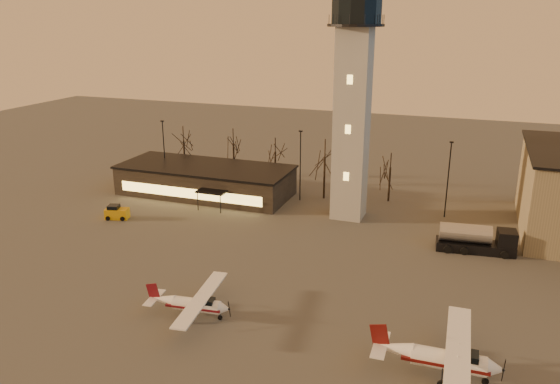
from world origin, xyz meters
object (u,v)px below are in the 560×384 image
at_px(fuel_truck, 475,241).
at_px(terminal, 206,180).
at_px(cessna_front, 450,363).
at_px(control_tower, 353,92).
at_px(cessna_rear, 198,307).
at_px(service_cart, 117,213).

bearing_deg(fuel_truck, terminal, 161.85).
height_order(cessna_front, fuel_truck, cessna_front).
xyz_separation_m(control_tower, cessna_rear, (-6.53, -29.37, -15.36)).
distance_m(terminal, cessna_rear, 34.98).
bearing_deg(terminal, cessna_rear, -63.74).
relative_size(terminal, cessna_rear, 2.47).
relative_size(cessna_front, service_cart, 3.95).
xyz_separation_m(terminal, service_cart, (-6.14, -13.24, -1.46)).
bearing_deg(control_tower, terminal, 174.85).
xyz_separation_m(cessna_rear, fuel_truck, (22.49, 23.11, 0.27)).
bearing_deg(service_cart, fuel_truck, -9.05).
relative_size(cessna_front, fuel_truck, 1.46).
height_order(cessna_front, service_cart, cessna_front).
distance_m(terminal, cessna_front, 49.10).
distance_m(cessna_front, fuel_truck, 24.36).
bearing_deg(cessna_front, terminal, 136.98).
bearing_deg(fuel_truck, cessna_rear, -140.12).
bearing_deg(terminal, fuel_truck, -12.25).
xyz_separation_m(cessna_front, cessna_rear, (-21.27, 1.22, -0.23)).
relative_size(control_tower, cessna_front, 2.57).
xyz_separation_m(cessna_rear, service_cart, (-21.61, 18.12, -0.27)).
bearing_deg(cessna_rear, cessna_front, -9.98).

